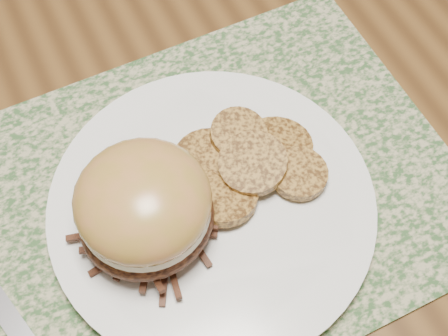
# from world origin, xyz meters

# --- Properties ---
(placemat) EXTENTS (0.45, 0.33, 0.00)m
(placemat) POSITION_xyz_m (0.19, -0.12, 0.75)
(placemat) COLOR #32542B
(placemat) RESTS_ON dining_table
(dinner_plate) EXTENTS (0.26, 0.26, 0.02)m
(dinner_plate) POSITION_xyz_m (0.19, -0.14, 0.76)
(dinner_plate) COLOR white
(dinner_plate) RESTS_ON placemat
(pork_sandwich) EXTENTS (0.12, 0.12, 0.08)m
(pork_sandwich) POSITION_xyz_m (0.13, -0.14, 0.81)
(pork_sandwich) COLOR black
(pork_sandwich) RESTS_ON dinner_plate
(roasted_potatoes) EXTENTS (0.15, 0.12, 0.03)m
(roasted_potatoes) POSITION_xyz_m (0.23, -0.12, 0.78)
(roasted_potatoes) COLOR olive
(roasted_potatoes) RESTS_ON dinner_plate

